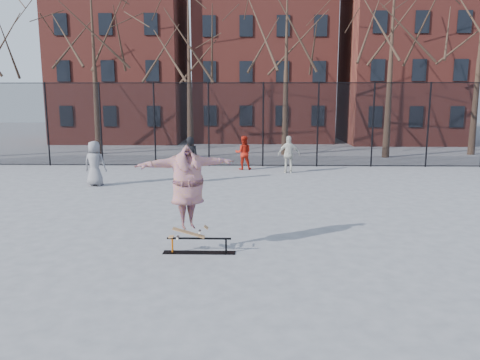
{
  "coord_description": "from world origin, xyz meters",
  "views": [
    {
      "loc": [
        0.67,
        -9.39,
        3.36
      ],
      "look_at": [
        0.39,
        1.5,
        1.39
      ],
      "focal_mm": 35.0,
      "sensor_mm": 36.0,
      "label": 1
    }
  ],
  "objects_px": {
    "skater": "(188,193)",
    "bystander_grey": "(95,163)",
    "bystander_black": "(190,159)",
    "bystander_red": "(243,153)",
    "skateboard": "(189,235)",
    "bystander_white": "(289,154)",
    "skate_rail": "(199,247)"
  },
  "relations": [
    {
      "from": "skateboard",
      "to": "bystander_grey",
      "type": "height_order",
      "value": "bystander_grey"
    },
    {
      "from": "bystander_black",
      "to": "bystander_red",
      "type": "distance_m",
      "value": 3.84
    },
    {
      "from": "skate_rail",
      "to": "bystander_grey",
      "type": "distance_m",
      "value": 8.98
    },
    {
      "from": "skate_rail",
      "to": "bystander_white",
      "type": "height_order",
      "value": "bystander_white"
    },
    {
      "from": "skateboard",
      "to": "bystander_grey",
      "type": "bearing_deg",
      "value": 120.98
    },
    {
      "from": "bystander_grey",
      "to": "bystander_red",
      "type": "distance_m",
      "value": 6.9
    },
    {
      "from": "skater",
      "to": "bystander_grey",
      "type": "relative_size",
      "value": 1.29
    },
    {
      "from": "skate_rail",
      "to": "bystander_white",
      "type": "bearing_deg",
      "value": 75.62
    },
    {
      "from": "skateboard",
      "to": "bystander_grey",
      "type": "relative_size",
      "value": 0.45
    },
    {
      "from": "skateboard",
      "to": "bystander_red",
      "type": "height_order",
      "value": "bystander_red"
    },
    {
      "from": "bystander_white",
      "to": "bystander_grey",
      "type": "bearing_deg",
      "value": 23.46
    },
    {
      "from": "skate_rail",
      "to": "bystander_grey",
      "type": "height_order",
      "value": "bystander_grey"
    },
    {
      "from": "skateboard",
      "to": "bystander_white",
      "type": "distance_m",
      "value": 11.19
    },
    {
      "from": "skater",
      "to": "bystander_white",
      "type": "distance_m",
      "value": 11.19
    },
    {
      "from": "skate_rail",
      "to": "bystander_black",
      "type": "distance_m",
      "value": 8.58
    },
    {
      "from": "skateboard",
      "to": "skater",
      "type": "distance_m",
      "value": 0.94
    },
    {
      "from": "bystander_grey",
      "to": "bystander_white",
      "type": "xyz_separation_m",
      "value": [
        7.54,
        3.2,
        -0.03
      ]
    },
    {
      "from": "bystander_grey",
      "to": "bystander_white",
      "type": "relative_size",
      "value": 1.04
    },
    {
      "from": "skater",
      "to": "bystander_black",
      "type": "height_order",
      "value": "skater"
    },
    {
      "from": "skate_rail",
      "to": "skater",
      "type": "bearing_deg",
      "value": 180.0
    },
    {
      "from": "bystander_black",
      "to": "skateboard",
      "type": "bearing_deg",
      "value": 94.67
    },
    {
      "from": "bystander_red",
      "to": "bystander_white",
      "type": "height_order",
      "value": "bystander_white"
    },
    {
      "from": "skateboard",
      "to": "bystander_white",
      "type": "relative_size",
      "value": 0.47
    },
    {
      "from": "skateboard",
      "to": "bystander_red",
      "type": "distance_m",
      "value": 11.76
    },
    {
      "from": "skate_rail",
      "to": "bystander_grey",
      "type": "bearing_deg",
      "value": 122.21
    },
    {
      "from": "skater",
      "to": "bystander_grey",
      "type": "height_order",
      "value": "skater"
    },
    {
      "from": "bystander_grey",
      "to": "bystander_black",
      "type": "relative_size",
      "value": 0.95
    },
    {
      "from": "skateboard",
      "to": "bystander_black",
      "type": "xyz_separation_m",
      "value": [
        -1.06,
        8.45,
        0.51
      ]
    },
    {
      "from": "bystander_grey",
      "to": "skater",
      "type": "bearing_deg",
      "value": 128.19
    },
    {
      "from": "bystander_white",
      "to": "skateboard",
      "type": "bearing_deg",
      "value": 74.97
    },
    {
      "from": "skateboard",
      "to": "bystander_black",
      "type": "relative_size",
      "value": 0.43
    },
    {
      "from": "skater",
      "to": "skate_rail",
      "type": "bearing_deg",
      "value": -24.59
    }
  ]
}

